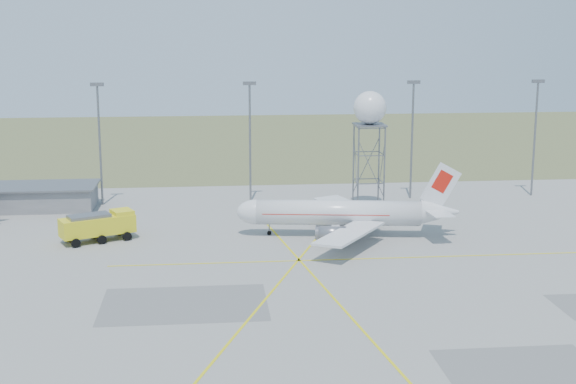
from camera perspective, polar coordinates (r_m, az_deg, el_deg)
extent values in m
plane|color=#A3A39E|center=(76.52, 7.76, -11.18)|extent=(400.00, 400.00, 0.00)
cube|color=#546235|center=(211.21, -1.06, 3.70)|extent=(400.00, 120.00, 0.03)
cube|color=gray|center=(138.17, -17.29, -0.41)|extent=(18.00, 9.00, 3.60)
cube|color=slate|center=(137.79, -17.33, 0.38)|extent=(19.00, 10.00, 0.30)
cylinder|color=slate|center=(137.02, -13.23, 3.20)|extent=(0.36, 0.36, 20.00)
cube|color=slate|center=(135.93, -13.43, 7.46)|extent=(2.20, 0.50, 0.60)
cylinder|color=slate|center=(136.03, -2.71, 3.44)|extent=(0.36, 0.36, 20.00)
cube|color=slate|center=(134.93, -2.76, 7.73)|extent=(2.20, 0.50, 0.60)
cylinder|color=slate|center=(140.31, 8.80, 3.57)|extent=(0.36, 0.36, 20.00)
cube|color=slate|center=(139.24, 8.93, 7.73)|extent=(2.20, 0.50, 0.60)
cylinder|color=slate|center=(147.35, 17.13, 3.58)|extent=(0.36, 0.36, 20.00)
cube|color=slate|center=(146.34, 17.37, 7.53)|extent=(2.20, 0.50, 0.60)
cylinder|color=silver|center=(114.79, 3.59, -1.48)|extent=(23.68, 6.91, 3.60)
ellipsoid|color=silver|center=(115.14, -2.24, -1.42)|extent=(6.22, 4.39, 3.60)
cube|color=black|center=(115.11, -2.78, -1.15)|extent=(1.63, 2.16, 0.88)
cone|color=silver|center=(115.92, 10.73, -1.40)|extent=(5.86, 4.34, 3.60)
cube|color=silver|center=(115.13, 10.80, 0.44)|extent=(5.75, 1.09, 6.77)
cube|color=red|center=(115.04, 10.90, 0.74)|extent=(3.11, 0.75, 3.47)
cube|color=silver|center=(118.54, 10.33, -0.87)|extent=(3.56, 5.31, 0.16)
cube|color=silver|center=(112.98, 10.72, -1.51)|extent=(3.56, 5.31, 0.16)
cube|color=silver|center=(122.92, 4.15, -1.03)|extent=(8.51, 15.03, 0.32)
cube|color=silver|center=(107.18, 4.39, -2.95)|extent=(11.67, 14.34, 0.32)
cylinder|color=slate|center=(120.25, 3.11, -1.70)|extent=(4.04, 2.59, 2.07)
cylinder|color=slate|center=(110.12, 3.16, -2.96)|extent=(4.04, 2.59, 2.07)
cube|color=red|center=(114.75, 2.69, -1.43)|extent=(18.34, 6.18, 0.11)
cylinder|color=black|center=(115.74, -1.34, -2.89)|extent=(0.71, 0.71, 0.81)
cube|color=black|center=(115.57, 4.46, -2.94)|extent=(1.66, 5.47, 0.81)
cylinder|color=slate|center=(115.47, 4.47, -2.75)|extent=(0.24, 0.24, 1.62)
cylinder|color=slate|center=(129.26, 5.02, 1.60)|extent=(0.26, 0.26, 13.90)
cylinder|color=slate|center=(130.12, 6.87, 1.63)|extent=(0.26, 0.26, 13.90)
cylinder|color=slate|center=(134.24, 6.47, 1.95)|extent=(0.26, 0.26, 13.90)
cylinder|color=slate|center=(133.40, 4.68, 1.92)|extent=(0.26, 0.26, 13.90)
cube|color=slate|center=(130.72, 5.82, 4.78)|extent=(4.88, 4.88, 0.27)
sphere|color=silver|center=(130.41, 5.85, 5.99)|extent=(5.35, 5.35, 5.35)
cube|color=yellow|center=(115.19, -13.40, -2.33)|extent=(10.69, 7.32, 2.49)
cube|color=yellow|center=(116.00, -11.71, -1.63)|extent=(3.79, 4.01, 1.59)
cube|color=black|center=(116.22, -11.34, -1.53)|extent=(1.32, 2.73, 1.13)
cube|color=slate|center=(114.54, -13.97, -1.68)|extent=(6.28, 4.82, 0.45)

